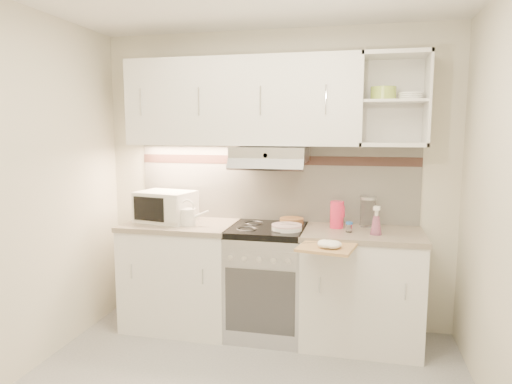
% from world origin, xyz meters
% --- Properties ---
extents(room_shell, '(3.04, 2.84, 2.52)m').
position_xyz_m(room_shell, '(0.00, 0.37, 1.63)').
color(room_shell, beige).
rests_on(room_shell, ground).
extents(base_cabinet_left, '(0.90, 0.60, 0.86)m').
position_xyz_m(base_cabinet_left, '(-0.75, 1.10, 0.43)').
color(base_cabinet_left, white).
rests_on(base_cabinet_left, ground).
extents(worktop_left, '(0.92, 0.62, 0.04)m').
position_xyz_m(worktop_left, '(-0.75, 1.10, 0.88)').
color(worktop_left, gray).
rests_on(worktop_left, base_cabinet_left).
extents(base_cabinet_right, '(0.90, 0.60, 0.86)m').
position_xyz_m(base_cabinet_right, '(0.75, 1.10, 0.43)').
color(base_cabinet_right, white).
rests_on(base_cabinet_right, ground).
extents(worktop_right, '(0.92, 0.62, 0.04)m').
position_xyz_m(worktop_right, '(0.75, 1.10, 0.88)').
color(worktop_right, gray).
rests_on(worktop_right, base_cabinet_right).
extents(electric_range, '(0.60, 0.60, 0.90)m').
position_xyz_m(electric_range, '(0.00, 1.10, 0.45)').
color(electric_range, '#B7B7BC').
rests_on(electric_range, ground).
extents(microwave, '(0.51, 0.42, 0.26)m').
position_xyz_m(microwave, '(-0.89, 1.13, 1.03)').
color(microwave, silver).
rests_on(microwave, worktop_left).
extents(watering_can, '(0.25, 0.13, 0.21)m').
position_xyz_m(watering_can, '(-0.64, 1.02, 0.98)').
color(watering_can, white).
rests_on(watering_can, worktop_left).
extents(plate_stack, '(0.24, 0.24, 0.05)m').
position_xyz_m(plate_stack, '(0.17, 1.02, 0.92)').
color(plate_stack, white).
rests_on(plate_stack, electric_range).
extents(bread_loaf, '(0.20, 0.20, 0.05)m').
position_xyz_m(bread_loaf, '(0.17, 1.26, 0.92)').
color(bread_loaf, '#986036').
rests_on(bread_loaf, electric_range).
extents(pink_pitcher, '(0.12, 0.11, 0.22)m').
position_xyz_m(pink_pitcher, '(0.55, 1.18, 1.01)').
color(pink_pitcher, '#DF264C').
rests_on(pink_pitcher, worktop_right).
extents(glass_jar, '(0.13, 0.13, 0.24)m').
position_xyz_m(glass_jar, '(0.79, 1.28, 1.02)').
color(glass_jar, silver).
rests_on(glass_jar, worktop_right).
extents(spice_jar, '(0.05, 0.05, 0.08)m').
position_xyz_m(spice_jar, '(0.65, 1.05, 0.94)').
color(spice_jar, silver).
rests_on(spice_jar, worktop_right).
extents(spray_bottle, '(0.09, 0.09, 0.23)m').
position_xyz_m(spray_bottle, '(0.84, 1.01, 0.99)').
color(spray_bottle, pink).
rests_on(spray_bottle, worktop_right).
extents(cutting_board, '(0.42, 0.39, 0.02)m').
position_xyz_m(cutting_board, '(0.50, 0.66, 0.87)').
color(cutting_board, tan).
rests_on(cutting_board, base_cabinet_right).
extents(dish_towel, '(0.26, 0.23, 0.06)m').
position_xyz_m(dish_towel, '(0.48, 0.66, 0.91)').
color(dish_towel, white).
rests_on(dish_towel, cutting_board).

